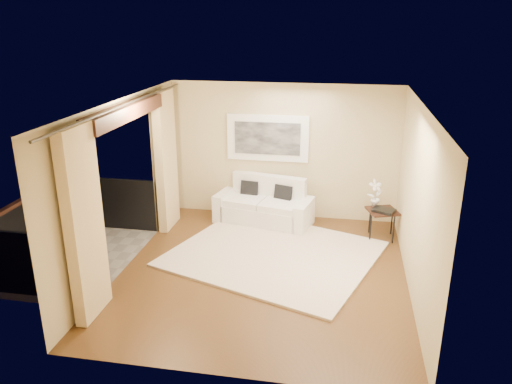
% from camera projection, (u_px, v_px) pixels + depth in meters
% --- Properties ---
extents(floor, '(5.00, 5.00, 0.00)m').
position_uv_depth(floor, '(263.00, 272.00, 8.02)').
color(floor, brown).
rests_on(floor, ground).
extents(room_shell, '(5.00, 6.40, 5.00)m').
position_uv_depth(room_shell, '(125.00, 112.00, 7.53)').
color(room_shell, white).
rests_on(room_shell, ground).
extents(balcony, '(1.81, 2.60, 1.17)m').
position_uv_depth(balcony, '(72.00, 246.00, 8.51)').
color(balcony, '#605B56').
rests_on(balcony, ground).
extents(curtains, '(0.16, 4.80, 2.64)m').
position_uv_depth(curtains, '(133.00, 186.00, 7.92)').
color(curtains, '#DEC089').
rests_on(curtains, ground).
extents(artwork, '(1.62, 0.07, 0.92)m').
position_uv_depth(artwork, '(268.00, 138.00, 9.82)').
color(artwork, white).
rests_on(artwork, room_shell).
extents(rug, '(3.99, 3.73, 0.04)m').
position_uv_depth(rug, '(274.00, 254.00, 8.59)').
color(rug, beige).
rests_on(rug, floor).
extents(sofa, '(2.00, 1.18, 0.90)m').
position_uv_depth(sofa, '(265.00, 207.00, 9.90)').
color(sofa, white).
rests_on(sofa, floor).
extents(side_table, '(0.64, 0.64, 0.55)m').
position_uv_depth(side_table, '(382.00, 213.00, 9.11)').
color(side_table, black).
rests_on(side_table, floor).
extents(tray, '(0.46, 0.41, 0.05)m').
position_uv_depth(tray, '(384.00, 210.00, 9.00)').
color(tray, black).
rests_on(tray, side_table).
extents(orchid, '(0.33, 0.30, 0.53)m').
position_uv_depth(orchid, '(375.00, 193.00, 9.15)').
color(orchid, white).
rests_on(orchid, side_table).
extents(bistro_table, '(0.64, 0.64, 0.74)m').
position_uv_depth(bistro_table, '(70.00, 222.00, 8.29)').
color(bistro_table, black).
rests_on(bistro_table, balcony).
extents(balcony_chair_far, '(0.41, 0.41, 0.91)m').
position_uv_depth(balcony_chair_far, '(83.00, 223.00, 8.59)').
color(balcony_chair_far, black).
rests_on(balcony_chair_far, balcony).
extents(balcony_chair_near, '(0.49, 0.49, 1.07)m').
position_uv_depth(balcony_chair_near, '(42.00, 238.00, 7.75)').
color(balcony_chair_near, black).
rests_on(balcony_chair_near, balcony).
extents(ice_bucket, '(0.18, 0.18, 0.20)m').
position_uv_depth(ice_bucket, '(63.00, 208.00, 8.40)').
color(ice_bucket, white).
rests_on(ice_bucket, bistro_table).
extents(candle, '(0.06, 0.06, 0.07)m').
position_uv_depth(candle, '(75.00, 213.00, 8.37)').
color(candle, red).
rests_on(candle, bistro_table).
extents(vase, '(0.04, 0.04, 0.18)m').
position_uv_depth(vase, '(66.00, 215.00, 8.10)').
color(vase, silver).
rests_on(vase, bistro_table).
extents(glass_a, '(0.06, 0.06, 0.12)m').
position_uv_depth(glass_a, '(72.00, 217.00, 8.11)').
color(glass_a, silver).
rests_on(glass_a, bistro_table).
extents(glass_b, '(0.06, 0.06, 0.12)m').
position_uv_depth(glass_b, '(77.00, 213.00, 8.27)').
color(glass_b, silver).
rests_on(glass_b, bistro_table).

